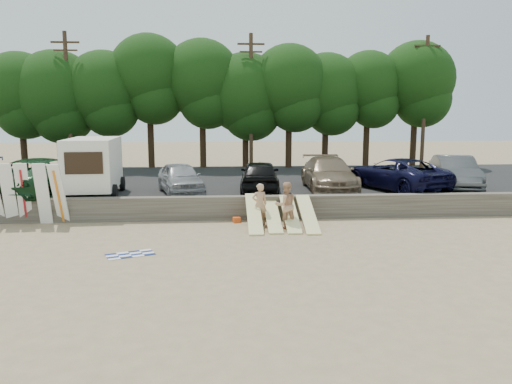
{
  "coord_description": "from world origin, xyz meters",
  "views": [
    {
      "loc": [
        -0.14,
        -17.98,
        4.53
      ],
      "look_at": [
        1.38,
        3.0,
        1.17
      ],
      "focal_mm": 35.0,
      "sensor_mm": 36.0,
      "label": 1
    }
  ],
  "objects_px": {
    "car_1": "(44,177)",
    "beachgoer_a": "(260,204)",
    "car_6": "(455,172)",
    "box_trailer": "(93,164)",
    "car_3": "(260,176)",
    "beachgoer_b": "(286,205)",
    "car_5": "(397,174)",
    "cooler": "(274,218)",
    "car_4": "(329,174)",
    "car_2": "(180,178)"
  },
  "relations": [
    {
      "from": "car_2",
      "to": "car_3",
      "type": "height_order",
      "value": "car_3"
    },
    {
      "from": "car_3",
      "to": "car_5",
      "type": "height_order",
      "value": "car_5"
    },
    {
      "from": "car_1",
      "to": "car_3",
      "type": "xyz_separation_m",
      "value": [
        10.09,
        0.36,
        -0.11
      ]
    },
    {
      "from": "beachgoer_b",
      "to": "car_4",
      "type": "bearing_deg",
      "value": -131.25
    },
    {
      "from": "box_trailer",
      "to": "beachgoer_a",
      "type": "xyz_separation_m",
      "value": [
        7.44,
        -3.68,
        -1.33
      ]
    },
    {
      "from": "car_1",
      "to": "car_5",
      "type": "distance_m",
      "value": 16.98
    },
    {
      "from": "box_trailer",
      "to": "car_3",
      "type": "xyz_separation_m",
      "value": [
        7.79,
        0.51,
        -0.71
      ]
    },
    {
      "from": "car_6",
      "to": "car_2",
      "type": "bearing_deg",
      "value": -163.98
    },
    {
      "from": "car_1",
      "to": "beachgoer_a",
      "type": "height_order",
      "value": "car_1"
    },
    {
      "from": "car_2",
      "to": "car_3",
      "type": "xyz_separation_m",
      "value": [
        3.82,
        0.27,
        0.04
      ]
    },
    {
      "from": "beachgoer_a",
      "to": "car_6",
      "type": "bearing_deg",
      "value": -164.28
    },
    {
      "from": "box_trailer",
      "to": "beachgoer_b",
      "type": "bearing_deg",
      "value": -30.73
    },
    {
      "from": "car_4",
      "to": "cooler",
      "type": "height_order",
      "value": "car_4"
    },
    {
      "from": "box_trailer",
      "to": "car_3",
      "type": "bearing_deg",
      "value": 0.26
    },
    {
      "from": "car_5",
      "to": "cooler",
      "type": "xyz_separation_m",
      "value": [
        -6.58,
        -3.84,
        -1.34
      ]
    },
    {
      "from": "box_trailer",
      "to": "car_4",
      "type": "xyz_separation_m",
      "value": [
        11.25,
        0.8,
        -0.68
      ]
    },
    {
      "from": "box_trailer",
      "to": "beachgoer_b",
      "type": "distance_m",
      "value": 9.56
    },
    {
      "from": "box_trailer",
      "to": "car_1",
      "type": "bearing_deg",
      "value": 172.79
    },
    {
      "from": "car_2",
      "to": "beachgoer_a",
      "type": "relative_size",
      "value": 2.54
    },
    {
      "from": "car_3",
      "to": "car_5",
      "type": "bearing_deg",
      "value": -174.31
    },
    {
      "from": "car_1",
      "to": "car_6",
      "type": "bearing_deg",
      "value": -165.57
    },
    {
      "from": "car_1",
      "to": "car_3",
      "type": "bearing_deg",
      "value": -165.73
    },
    {
      "from": "car_4",
      "to": "beachgoer_a",
      "type": "height_order",
      "value": "car_4"
    },
    {
      "from": "box_trailer",
      "to": "car_2",
      "type": "distance_m",
      "value": 4.05
    },
    {
      "from": "box_trailer",
      "to": "car_4",
      "type": "bearing_deg",
      "value": 0.58
    },
    {
      "from": "car_3",
      "to": "car_6",
      "type": "height_order",
      "value": "car_6"
    },
    {
      "from": "car_4",
      "to": "beachgoer_a",
      "type": "distance_m",
      "value": 5.92
    },
    {
      "from": "car_6",
      "to": "beachgoer_a",
      "type": "bearing_deg",
      "value": -142.83
    },
    {
      "from": "beachgoer_b",
      "to": "cooler",
      "type": "bearing_deg",
      "value": -86.38
    },
    {
      "from": "car_1",
      "to": "cooler",
      "type": "bearing_deg",
      "value": 174.52
    },
    {
      "from": "car_1",
      "to": "car_5",
      "type": "relative_size",
      "value": 1.11
    },
    {
      "from": "car_3",
      "to": "beachgoer_b",
      "type": "xyz_separation_m",
      "value": [
        0.64,
        -4.85,
        -0.56
      ]
    },
    {
      "from": "car_3",
      "to": "car_5",
      "type": "xyz_separation_m",
      "value": [
        6.88,
        0.16,
        0.02
      ]
    },
    {
      "from": "box_trailer",
      "to": "cooler",
      "type": "distance_m",
      "value": 8.92
    },
    {
      "from": "box_trailer",
      "to": "car_2",
      "type": "height_order",
      "value": "box_trailer"
    },
    {
      "from": "car_5",
      "to": "beachgoer_a",
      "type": "relative_size",
      "value": 3.36
    },
    {
      "from": "car_1",
      "to": "car_2",
      "type": "height_order",
      "value": "car_1"
    },
    {
      "from": "car_1",
      "to": "beachgoer_a",
      "type": "relative_size",
      "value": 3.73
    },
    {
      "from": "beachgoer_a",
      "to": "beachgoer_b",
      "type": "xyz_separation_m",
      "value": [
        0.98,
        -0.66,
        0.07
      ]
    },
    {
      "from": "car_1",
      "to": "beachgoer_b",
      "type": "relative_size",
      "value": 3.46
    },
    {
      "from": "car_2",
      "to": "car_6",
      "type": "xyz_separation_m",
      "value": [
        13.82,
        0.68,
        0.09
      ]
    },
    {
      "from": "box_trailer",
      "to": "car_1",
      "type": "relative_size",
      "value": 0.68
    },
    {
      "from": "box_trailer",
      "to": "cooler",
      "type": "xyz_separation_m",
      "value": [
        8.09,
        -3.17,
        -2.03
      ]
    },
    {
      "from": "beachgoer_b",
      "to": "car_3",
      "type": "bearing_deg",
      "value": -94.93
    },
    {
      "from": "box_trailer",
      "to": "car_5",
      "type": "distance_m",
      "value": 14.7
    },
    {
      "from": "car_2",
      "to": "car_3",
      "type": "distance_m",
      "value": 3.83
    },
    {
      "from": "box_trailer",
      "to": "beachgoer_a",
      "type": "relative_size",
      "value": 2.52
    },
    {
      "from": "car_1",
      "to": "beachgoer_a",
      "type": "bearing_deg",
      "value": 170.78
    },
    {
      "from": "car_5",
      "to": "beachgoer_a",
      "type": "height_order",
      "value": "car_5"
    },
    {
      "from": "car_5",
      "to": "car_1",
      "type": "bearing_deg",
      "value": -18.54
    }
  ]
}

